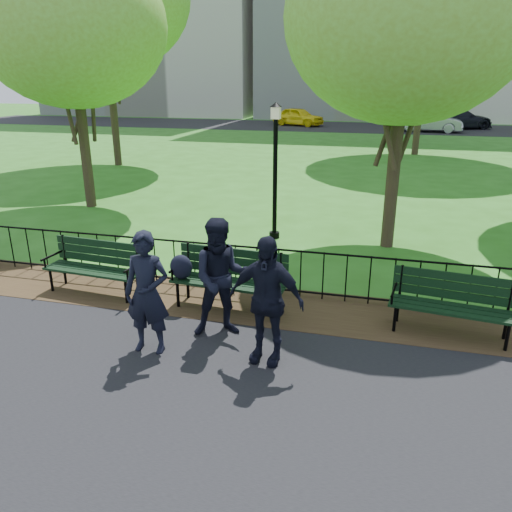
% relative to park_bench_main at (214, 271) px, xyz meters
% --- Properties ---
extents(ground, '(120.00, 120.00, 0.00)m').
position_rel_park_bench_main_xyz_m(ground, '(0.37, -1.27, -0.66)').
color(ground, '#2C661B').
extents(dirt_strip, '(60.00, 1.60, 0.01)m').
position_rel_park_bench_main_xyz_m(dirt_strip, '(0.37, 0.23, -0.65)').
color(dirt_strip, '#312114').
rests_on(dirt_strip, ground).
extents(far_street, '(70.00, 9.00, 0.01)m').
position_rel_park_bench_main_xyz_m(far_street, '(0.37, 33.73, -0.66)').
color(far_street, black).
rests_on(far_street, ground).
extents(iron_fence, '(24.06, 0.06, 1.00)m').
position_rel_park_bench_main_xyz_m(iron_fence, '(0.37, 0.73, -0.16)').
color(iron_fence, black).
rests_on(iron_fence, ground).
extents(park_bench_main, '(2.00, 0.74, 1.10)m').
position_rel_park_bench_main_xyz_m(park_bench_main, '(0.00, 0.00, 0.00)').
color(park_bench_main, black).
rests_on(park_bench_main, ground).
extents(park_bench_left_a, '(1.87, 0.72, 1.04)m').
position_rel_park_bench_main_xyz_m(park_bench_left_a, '(-2.29, 0.07, -0.07)').
color(park_bench_left_a, black).
rests_on(park_bench_left_a, ground).
extents(park_bench_right_a, '(1.87, 0.79, 1.03)m').
position_rel_park_bench_main_xyz_m(park_bench_right_a, '(3.82, 0.01, -0.07)').
color(park_bench_right_a, black).
rests_on(park_bench_right_a, ground).
extents(lamppost, '(0.29, 0.29, 3.21)m').
position_rel_park_bench_main_xyz_m(lamppost, '(0.16, 4.09, 1.09)').
color(lamppost, black).
rests_on(lamppost, ground).
extents(tree_near_w, '(5.26, 5.26, 7.33)m').
position_rel_park_bench_main_xyz_m(tree_near_w, '(-5.98, 5.82, 4.43)').
color(tree_near_w, '#2D2116').
rests_on(tree_near_w, ground).
extents(tree_near_e, '(5.05, 5.05, 7.04)m').
position_rel_park_bench_main_xyz_m(tree_near_e, '(2.85, 4.14, 4.22)').
color(tree_near_e, '#2D2116').
rests_on(tree_near_e, ground).
extents(person_left, '(0.67, 0.46, 1.78)m').
position_rel_park_bench_main_xyz_m(person_left, '(-0.41, -1.62, 0.24)').
color(person_left, black).
rests_on(person_left, asphalt_path).
extents(person_mid, '(1.00, 0.76, 1.83)m').
position_rel_park_bench_main_xyz_m(person_mid, '(0.44, -0.88, 0.27)').
color(person_mid, black).
rests_on(person_mid, asphalt_path).
extents(person_right, '(1.11, 0.57, 1.81)m').
position_rel_park_bench_main_xyz_m(person_right, '(1.25, -1.46, 0.26)').
color(person_right, black).
rests_on(person_right, asphalt_path).
extents(taxi, '(4.52, 3.10, 1.43)m').
position_rel_park_bench_main_xyz_m(taxi, '(-4.44, 33.83, 0.06)').
color(taxi, yellow).
rests_on(taxi, far_street).
extents(sedan_silver, '(4.54, 1.90, 1.46)m').
position_rel_park_bench_main_xyz_m(sedan_silver, '(5.56, 31.30, 0.08)').
color(sedan_silver, '#ABADB3').
rests_on(sedan_silver, far_street).
extents(sedan_dark, '(5.65, 4.14, 1.52)m').
position_rel_park_bench_main_xyz_m(sedan_dark, '(7.72, 34.15, 0.11)').
color(sedan_dark, black).
rests_on(sedan_dark, far_street).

